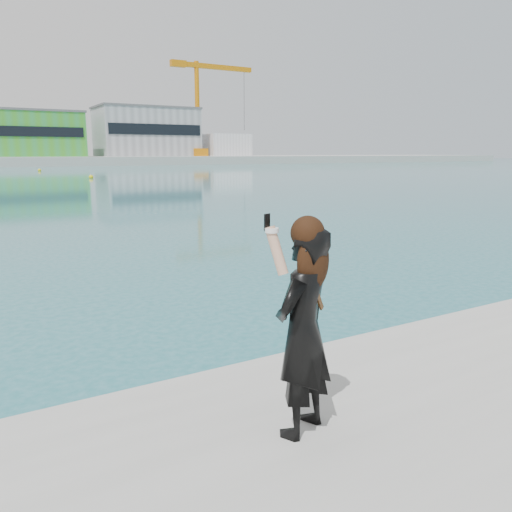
% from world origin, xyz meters
% --- Properties ---
extents(ground, '(500.00, 500.00, 0.00)m').
position_xyz_m(ground, '(0.00, 0.00, 0.00)').
color(ground, '#17656C').
rests_on(ground, ground).
extents(warehouse_green, '(30.60, 16.36, 10.50)m').
position_xyz_m(warehouse_green, '(8.00, 127.98, 7.26)').
color(warehouse_green, green).
rests_on(warehouse_green, far_quay).
extents(warehouse_grey_right, '(25.50, 15.35, 12.50)m').
position_xyz_m(warehouse_grey_right, '(40.00, 127.98, 8.26)').
color(warehouse_grey_right, gray).
rests_on(warehouse_grey_right, far_quay).
extents(ancillary_shed, '(12.00, 10.00, 6.00)m').
position_xyz_m(ancillary_shed, '(62.00, 126.00, 5.00)').
color(ancillary_shed, silver).
rests_on(ancillary_shed, far_quay).
extents(dock_crane, '(23.00, 4.00, 24.00)m').
position_xyz_m(dock_crane, '(53.20, 122.00, 15.07)').
color(dock_crane, orange).
rests_on(dock_crane, far_quay).
extents(flagpole_right, '(1.28, 0.16, 8.00)m').
position_xyz_m(flagpole_right, '(22.09, 121.00, 6.54)').
color(flagpole_right, silver).
rests_on(flagpole_right, far_quay).
extents(buoy_near, '(0.50, 0.50, 0.50)m').
position_xyz_m(buoy_near, '(9.95, 56.69, 0.00)').
color(buoy_near, yellow).
rests_on(buoy_near, ground).
extents(buoy_extra, '(0.50, 0.50, 0.50)m').
position_xyz_m(buoy_extra, '(7.78, 84.10, 0.00)').
color(buoy_extra, yellow).
rests_on(buoy_extra, ground).
extents(woman, '(0.69, 0.60, 1.70)m').
position_xyz_m(woman, '(-0.64, -0.36, 1.66)').
color(woman, black).
rests_on(woman, near_quay).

